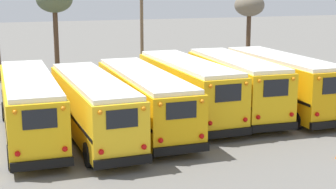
{
  "coord_description": "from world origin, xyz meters",
  "views": [
    {
      "loc": [
        -8.55,
        -24.87,
        7.37
      ],
      "look_at": [
        0.0,
        0.3,
        1.62
      ],
      "focal_mm": 55.0,
      "sensor_mm": 36.0,
      "label": 1
    }
  ],
  "objects_px": {
    "school_bus_5": "(281,82)",
    "school_bus_2": "(144,98)",
    "school_bus_4": "(235,84)",
    "school_bus_0": "(30,105)",
    "utility_pole": "(142,29)",
    "school_bus_1": "(93,106)",
    "bare_tree_2": "(54,1)",
    "bare_tree_0": "(249,7)",
    "school_bus_3": "(187,88)"
  },
  "relations": [
    {
      "from": "school_bus_0",
      "to": "school_bus_3",
      "type": "distance_m",
      "value": 8.64
    },
    {
      "from": "school_bus_4",
      "to": "school_bus_5",
      "type": "xyz_separation_m",
      "value": [
        2.85,
        -0.18,
        -0.01
      ]
    },
    {
      "from": "utility_pole",
      "to": "bare_tree_2",
      "type": "bearing_deg",
      "value": 174.41
    },
    {
      "from": "school_bus_2",
      "to": "school_bus_3",
      "type": "relative_size",
      "value": 1.09
    },
    {
      "from": "school_bus_3",
      "to": "utility_pole",
      "type": "relative_size",
      "value": 1.31
    },
    {
      "from": "school_bus_5",
      "to": "school_bus_4",
      "type": "bearing_deg",
      "value": 176.4
    },
    {
      "from": "school_bus_3",
      "to": "school_bus_4",
      "type": "height_order",
      "value": "school_bus_4"
    },
    {
      "from": "school_bus_1",
      "to": "school_bus_2",
      "type": "relative_size",
      "value": 0.95
    },
    {
      "from": "school_bus_1",
      "to": "school_bus_4",
      "type": "height_order",
      "value": "school_bus_4"
    },
    {
      "from": "school_bus_5",
      "to": "school_bus_2",
      "type": "bearing_deg",
      "value": -173.93
    },
    {
      "from": "school_bus_1",
      "to": "school_bus_0",
      "type": "bearing_deg",
      "value": 161.18
    },
    {
      "from": "school_bus_0",
      "to": "utility_pole",
      "type": "relative_size",
      "value": 1.4
    },
    {
      "from": "school_bus_0",
      "to": "school_bus_1",
      "type": "bearing_deg",
      "value": -18.82
    },
    {
      "from": "school_bus_4",
      "to": "utility_pole",
      "type": "distance_m",
      "value": 11.78
    },
    {
      "from": "school_bus_3",
      "to": "bare_tree_0",
      "type": "height_order",
      "value": "bare_tree_0"
    },
    {
      "from": "school_bus_0",
      "to": "bare_tree_0",
      "type": "bearing_deg",
      "value": 35.77
    },
    {
      "from": "school_bus_1",
      "to": "utility_pole",
      "type": "height_order",
      "value": "utility_pole"
    },
    {
      "from": "school_bus_4",
      "to": "bare_tree_0",
      "type": "height_order",
      "value": "bare_tree_0"
    },
    {
      "from": "bare_tree_0",
      "to": "school_bus_4",
      "type": "bearing_deg",
      "value": -120.3
    },
    {
      "from": "school_bus_2",
      "to": "school_bus_5",
      "type": "relative_size",
      "value": 1.11
    },
    {
      "from": "school_bus_2",
      "to": "school_bus_5",
      "type": "distance_m",
      "value": 8.59
    },
    {
      "from": "school_bus_1",
      "to": "school_bus_4",
      "type": "bearing_deg",
      "value": 13.79
    },
    {
      "from": "school_bus_3",
      "to": "school_bus_4",
      "type": "relative_size",
      "value": 1.04
    },
    {
      "from": "school_bus_0",
      "to": "school_bus_4",
      "type": "bearing_deg",
      "value": 5.65
    },
    {
      "from": "school_bus_0",
      "to": "bare_tree_2",
      "type": "bearing_deg",
      "value": 77.63
    },
    {
      "from": "school_bus_4",
      "to": "utility_pole",
      "type": "relative_size",
      "value": 1.25
    },
    {
      "from": "school_bus_2",
      "to": "bare_tree_2",
      "type": "relative_size",
      "value": 1.51
    },
    {
      "from": "school_bus_0",
      "to": "bare_tree_2",
      "type": "distance_m",
      "value": 14.09
    },
    {
      "from": "school_bus_5",
      "to": "utility_pole",
      "type": "xyz_separation_m",
      "value": [
        -5.1,
        11.51,
        2.29
      ]
    },
    {
      "from": "school_bus_2",
      "to": "bare_tree_0",
      "type": "relative_size",
      "value": 1.67
    },
    {
      "from": "school_bus_3",
      "to": "bare_tree_0",
      "type": "distance_m",
      "value": 16.11
    },
    {
      "from": "school_bus_4",
      "to": "bare_tree_2",
      "type": "height_order",
      "value": "bare_tree_2"
    },
    {
      "from": "school_bus_0",
      "to": "bare_tree_0",
      "type": "xyz_separation_m",
      "value": [
        18.53,
        13.35,
        3.77
      ]
    },
    {
      "from": "bare_tree_2",
      "to": "bare_tree_0",
      "type": "bearing_deg",
      "value": 1.02
    },
    {
      "from": "school_bus_4",
      "to": "bare_tree_2",
      "type": "bearing_deg",
      "value": 125.51
    },
    {
      "from": "school_bus_5",
      "to": "utility_pole",
      "type": "bearing_deg",
      "value": 113.9
    },
    {
      "from": "school_bus_0",
      "to": "utility_pole",
      "type": "distance_m",
      "value": 15.63
    },
    {
      "from": "school_bus_1",
      "to": "school_bus_3",
      "type": "height_order",
      "value": "school_bus_3"
    },
    {
      "from": "school_bus_2",
      "to": "school_bus_0",
      "type": "bearing_deg",
      "value": -179.61
    },
    {
      "from": "school_bus_1",
      "to": "bare_tree_2",
      "type": "bearing_deg",
      "value": 89.92
    },
    {
      "from": "school_bus_5",
      "to": "bare_tree_0",
      "type": "height_order",
      "value": "bare_tree_0"
    },
    {
      "from": "school_bus_3",
      "to": "school_bus_4",
      "type": "xyz_separation_m",
      "value": [
        2.85,
        -0.14,
        0.04
      ]
    },
    {
      "from": "school_bus_4",
      "to": "bare_tree_0",
      "type": "relative_size",
      "value": 1.47
    },
    {
      "from": "school_bus_5",
      "to": "bare_tree_2",
      "type": "relative_size",
      "value": 1.36
    },
    {
      "from": "school_bus_0",
      "to": "school_bus_1",
      "type": "xyz_separation_m",
      "value": [
        2.85,
        -0.97,
        -0.04
      ]
    },
    {
      "from": "school_bus_3",
      "to": "school_bus_5",
      "type": "height_order",
      "value": "school_bus_5"
    },
    {
      "from": "school_bus_2",
      "to": "bare_tree_0",
      "type": "xyz_separation_m",
      "value": [
        12.84,
        13.31,
        3.83
      ]
    },
    {
      "from": "school_bus_1",
      "to": "bare_tree_0",
      "type": "xyz_separation_m",
      "value": [
        15.68,
        14.32,
        3.81
      ]
    },
    {
      "from": "school_bus_3",
      "to": "school_bus_5",
      "type": "bearing_deg",
      "value": -3.19
    },
    {
      "from": "school_bus_4",
      "to": "school_bus_0",
      "type": "bearing_deg",
      "value": -174.35
    }
  ]
}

